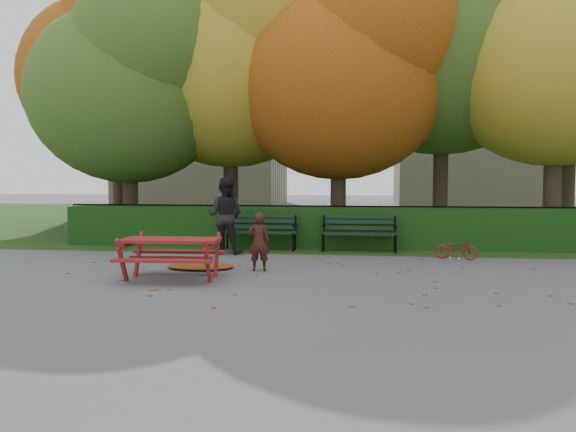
# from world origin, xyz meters

# --- Properties ---
(ground) EXTENTS (90.00, 90.00, 0.00)m
(ground) POSITION_xyz_m (0.00, 0.00, 0.00)
(ground) COLOR slate
(ground) RESTS_ON ground
(grass_strip) EXTENTS (90.00, 90.00, 0.00)m
(grass_strip) POSITION_xyz_m (0.00, 14.00, 0.01)
(grass_strip) COLOR #1C3C14
(grass_strip) RESTS_ON ground
(building_left) EXTENTS (10.00, 7.00, 15.00)m
(building_left) POSITION_xyz_m (-9.00, 26.00, 7.50)
(building_left) COLOR tan
(building_left) RESTS_ON ground
(building_right) EXTENTS (9.00, 6.00, 12.00)m
(building_right) POSITION_xyz_m (8.00, 28.00, 6.00)
(building_right) COLOR tan
(building_right) RESTS_ON ground
(hedge) EXTENTS (13.00, 0.90, 1.00)m
(hedge) POSITION_xyz_m (0.00, 4.50, 0.50)
(hedge) COLOR black
(hedge) RESTS_ON ground
(iron_fence) EXTENTS (14.00, 0.04, 1.02)m
(iron_fence) POSITION_xyz_m (0.00, 5.30, 0.54)
(iron_fence) COLOR black
(iron_fence) RESTS_ON ground
(tree_a) EXTENTS (5.88, 5.60, 7.48)m
(tree_a) POSITION_xyz_m (-5.19, 5.58, 4.52)
(tree_a) COLOR #2E211A
(tree_a) RESTS_ON ground
(tree_b) EXTENTS (6.72, 6.40, 8.79)m
(tree_b) POSITION_xyz_m (-2.44, 6.75, 5.40)
(tree_b) COLOR #2E211A
(tree_b) RESTS_ON ground
(tree_c) EXTENTS (6.30, 6.00, 8.00)m
(tree_c) POSITION_xyz_m (0.83, 5.96, 4.82)
(tree_c) COLOR #2E211A
(tree_c) RESTS_ON ground
(tree_d) EXTENTS (7.14, 6.80, 9.58)m
(tree_d) POSITION_xyz_m (3.88, 7.23, 5.98)
(tree_d) COLOR #2E211A
(tree_d) RESTS_ON ground
(tree_e) EXTENTS (6.09, 5.80, 8.16)m
(tree_e) POSITION_xyz_m (6.52, 5.77, 5.08)
(tree_e) COLOR #2E211A
(tree_e) RESTS_ON ground
(tree_f) EXTENTS (6.93, 6.60, 9.19)m
(tree_f) POSITION_xyz_m (-7.13, 9.24, 5.69)
(tree_f) COLOR #2E211A
(tree_f) RESTS_ON ground
(bench_left) EXTENTS (1.80, 0.57, 0.88)m
(bench_left) POSITION_xyz_m (-1.30, 3.70, 0.52)
(bench_left) COLOR black
(bench_left) RESTS_ON ground
(bench_right) EXTENTS (1.80, 0.57, 0.88)m
(bench_right) POSITION_xyz_m (1.10, 3.70, 0.52)
(bench_right) COLOR black
(bench_right) RESTS_ON ground
(picnic_table) EXTENTS (1.75, 1.45, 0.81)m
(picnic_table) POSITION_xyz_m (-2.15, -0.39, 0.56)
(picnic_table) COLOR maroon
(picnic_table) RESTS_ON ground
(leaf_pile) EXTENTS (1.44, 1.10, 0.09)m
(leaf_pile) POSITION_xyz_m (-1.97, 0.82, 0.05)
(leaf_pile) COLOR maroon
(leaf_pile) RESTS_ON ground
(leaf_scatter) EXTENTS (9.00, 5.70, 0.01)m
(leaf_scatter) POSITION_xyz_m (0.00, 0.30, 0.01)
(leaf_scatter) COLOR maroon
(leaf_scatter) RESTS_ON ground
(child) EXTENTS (0.45, 0.34, 1.11)m
(child) POSITION_xyz_m (-0.79, 0.66, 0.55)
(child) COLOR #391912
(child) RESTS_ON ground
(adult) EXTENTS (0.92, 0.75, 1.77)m
(adult) POSITION_xyz_m (-1.98, 2.90, 0.89)
(adult) COLOR black
(adult) RESTS_ON ground
(bicycle) EXTENTS (0.94, 0.58, 0.47)m
(bicycle) POSITION_xyz_m (3.19, 2.69, 0.23)
(bicycle) COLOR maroon
(bicycle) RESTS_ON ground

